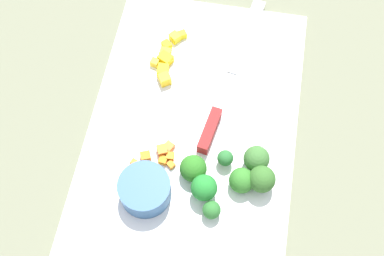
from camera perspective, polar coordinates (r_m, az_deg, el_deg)
The scene contains 27 objects.
ground_plane at distance 0.83m, azimuth 0.00°, elevation -0.67°, with size 4.00×4.00×0.00m, color #6C6F57.
cutting_board at distance 0.82m, azimuth 0.00°, elevation -0.49°, with size 0.55×0.35×0.01m, color white.
prep_bowl at distance 0.76m, azimuth -5.58°, elevation -7.25°, with size 0.08×0.08×0.04m, color #335B88.
chef_knife at distance 0.83m, azimuth 3.40°, elevation 3.05°, with size 0.34×0.08×0.02m.
carrot_dice_0 at distance 0.79m, azimuth -2.50°, elevation -4.35°, with size 0.01×0.01×0.01m, color orange.
carrot_dice_1 at distance 0.79m, azimuth -3.43°, elevation -3.83°, with size 0.01×0.01×0.01m, color orange.
carrot_dice_2 at distance 0.79m, azimuth -2.58°, elevation -3.38°, with size 0.01×0.01×0.01m, color orange.
carrot_dice_3 at distance 0.80m, azimuth -2.76°, elevation -2.24°, with size 0.01×0.02×0.01m, color orange.
carrot_dice_4 at distance 0.79m, azimuth -5.49°, elevation -3.38°, with size 0.02×0.01×0.01m, color orange.
carrot_dice_5 at distance 0.80m, azimuth -3.54°, elevation -2.68°, with size 0.02×0.02×0.02m, color orange.
carrot_dice_6 at distance 0.78m, azimuth -0.09°, elevation -4.96°, with size 0.02×0.02×0.01m, color orange.
carrot_dice_7 at distance 0.79m, azimuth -6.83°, elevation -4.10°, with size 0.01×0.01×0.01m, color orange.
pepper_dice_0 at distance 0.86m, azimuth -3.22°, elevation 5.77°, with size 0.02×0.02×0.02m, color yellow.
pepper_dice_1 at distance 0.91m, azimuth -2.03°, elevation 10.62°, with size 0.02×0.02×0.02m, color yellow.
pepper_dice_2 at distance 0.88m, azimuth -4.40°, elevation 7.69°, with size 0.01×0.01×0.01m, color yellow.
pepper_dice_3 at distance 0.89m, azimuth -3.16°, elevation 8.85°, with size 0.02×0.02×0.01m, color yellow.
pepper_dice_4 at distance 0.90m, azimuth -3.01°, elevation 9.74°, with size 0.01×0.02×0.01m, color yellow.
pepper_dice_5 at distance 0.87m, azimuth -3.43°, elevation 6.73°, with size 0.02×0.02×0.02m, color yellow.
pepper_dice_6 at distance 0.88m, azimuth -3.14°, elevation 8.14°, with size 0.02×0.02×0.02m, color yellow.
pepper_dice_7 at distance 0.91m, azimuth -1.23°, elevation 10.92°, with size 0.01×0.02×0.01m, color yellow.
broccoli_floret_0 at distance 0.78m, azimuth 7.61°, elevation -3.62°, with size 0.04×0.04×0.05m.
broccoli_floret_1 at distance 0.78m, azimuth 3.94°, elevation -3.57°, with size 0.03×0.03×0.03m.
broccoli_floret_2 at distance 0.77m, azimuth 0.14°, elevation -4.80°, with size 0.04×0.04×0.04m.
broccoli_floret_3 at distance 0.75m, azimuth 2.32°, elevation -9.64°, with size 0.03×0.03×0.03m.
broccoli_floret_4 at distance 0.75m, azimuth 1.43°, elevation -7.08°, with size 0.04×0.04×0.05m.
broccoli_floret_5 at distance 0.77m, azimuth 5.89°, elevation -6.17°, with size 0.04×0.04×0.04m.
broccoli_floret_6 at distance 0.76m, azimuth 8.23°, elevation -6.01°, with size 0.04×0.04×0.05m.
Camera 1 is at (0.35, 0.06, 0.75)m, focal length 45.23 mm.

